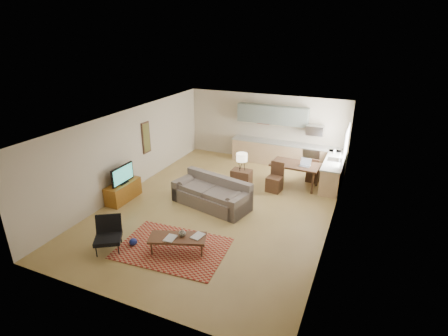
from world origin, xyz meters
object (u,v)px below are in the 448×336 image
at_px(sofa, 211,193).
at_px(tv_credenza, 123,191).
at_px(armchair, 108,235).
at_px(dining_table, 295,175).
at_px(coffee_table, 178,244).
at_px(console_table, 241,181).

distance_m(sofa, tv_credenza, 2.83).
distance_m(sofa, armchair, 3.36).
bearing_deg(dining_table, sofa, -126.00).
distance_m(coffee_table, console_table, 3.82).
bearing_deg(coffee_table, armchair, -179.10).
height_order(coffee_table, tv_credenza, tv_credenza).
bearing_deg(armchair, console_table, 35.88).
xyz_separation_m(tv_credenza, dining_table, (4.73, 3.21, 0.12)).
height_order(coffee_table, console_table, console_table).
xyz_separation_m(sofa, tv_credenza, (-2.72, -0.76, -0.15)).
relative_size(sofa, coffee_table, 1.83).
xyz_separation_m(sofa, dining_table, (2.00, 2.46, -0.03)).
bearing_deg(sofa, armchair, -99.85).
bearing_deg(coffee_table, dining_table, 50.30).
bearing_deg(console_table, dining_table, 36.83).
bearing_deg(coffee_table, tv_credenza, 129.84).
relative_size(console_table, dining_table, 0.47).
distance_m(console_table, dining_table, 1.90).
height_order(console_table, dining_table, dining_table).
relative_size(armchair, console_table, 1.09).
height_order(sofa, tv_credenza, sofa).
xyz_separation_m(coffee_table, armchair, (-1.59, -0.62, 0.20)).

